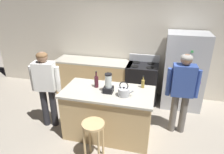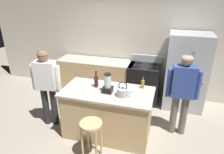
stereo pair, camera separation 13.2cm
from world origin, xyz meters
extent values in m
plane|color=#9E9384|center=(0.00, 0.00, 0.00)|extent=(14.00, 14.00, 0.00)
cube|color=beige|center=(0.00, 1.95, 1.35)|extent=(8.00, 0.10, 2.70)
cube|color=tan|center=(0.00, 0.00, 0.45)|extent=(1.60, 0.78, 0.90)
cube|color=#B2AD9E|center=(0.00, 0.00, 0.92)|extent=(1.66, 0.84, 0.04)
cube|color=tan|center=(-0.80, 1.55, 0.45)|extent=(2.00, 0.64, 0.90)
cube|color=#B2AD9E|center=(-0.80, 1.55, 0.92)|extent=(2.00, 0.64, 0.04)
cube|color=#B7BABF|center=(1.42, 1.50, 0.89)|extent=(0.90, 0.70, 1.78)
cylinder|color=#B7BABF|center=(1.38, 1.13, 0.98)|extent=(0.02, 0.02, 0.80)
cylinder|color=#B7BABF|center=(1.46, 1.13, 0.98)|extent=(0.02, 0.02, 0.80)
cube|color=#3FB259|center=(1.40, 1.15, 1.33)|extent=(0.05, 0.01, 0.05)
cube|color=#3FB259|center=(1.48, 1.15, 1.46)|extent=(0.05, 0.01, 0.05)
cube|color=purple|center=(1.73, 1.15, 0.79)|extent=(0.05, 0.01, 0.05)
cube|color=black|center=(0.47, 1.52, 0.47)|extent=(0.76, 0.64, 0.94)
cube|color=black|center=(0.47, 1.20, 0.42)|extent=(0.60, 0.01, 0.24)
cube|color=#B7BABF|center=(0.47, 1.81, 1.03)|extent=(0.76, 0.06, 0.18)
cylinder|color=black|center=(0.29, 1.37, 0.95)|extent=(0.18, 0.18, 0.01)
cylinder|color=black|center=(0.65, 1.37, 0.95)|extent=(0.18, 0.18, 0.01)
cylinder|color=black|center=(0.29, 1.67, 0.95)|extent=(0.18, 0.18, 0.01)
cylinder|color=black|center=(0.65, 1.67, 0.95)|extent=(0.18, 0.18, 0.01)
cylinder|color=#26262B|center=(-1.33, -0.03, 0.42)|extent=(0.15, 0.15, 0.83)
cylinder|color=#26262B|center=(-1.15, 0.00, 0.42)|extent=(0.15, 0.15, 0.83)
cube|color=white|center=(-1.24, -0.02, 1.11)|extent=(0.43, 0.28, 0.56)
cylinder|color=white|center=(-1.49, -0.06, 1.06)|extent=(0.10, 0.10, 0.50)
cylinder|color=white|center=(-1.00, 0.02, 1.06)|extent=(0.10, 0.10, 0.50)
sphere|color=#8C664C|center=(-1.24, -0.02, 1.49)|extent=(0.23, 0.23, 0.20)
ellipsoid|color=brown|center=(-1.24, -0.02, 1.52)|extent=(0.24, 0.24, 0.12)
cylinder|color=#66605B|center=(1.39, 0.42, 0.41)|extent=(0.14, 0.14, 0.81)
cylinder|color=#66605B|center=(1.21, 0.41, 0.41)|extent=(0.14, 0.14, 0.81)
cube|color=#334C99|center=(1.30, 0.42, 1.11)|extent=(0.41, 0.24, 0.60)
cylinder|color=#334C99|center=(1.55, 0.43, 1.06)|extent=(0.09, 0.09, 0.54)
cylinder|color=#334C99|center=(1.05, 0.41, 1.06)|extent=(0.09, 0.09, 0.54)
sphere|color=#8C664C|center=(1.30, 0.42, 1.51)|extent=(0.21, 0.21, 0.20)
ellipsoid|color=gray|center=(1.30, 0.42, 1.55)|extent=(0.22, 0.22, 0.12)
cylinder|color=tan|center=(-0.06, -0.68, 0.70)|extent=(0.36, 0.36, 0.04)
cylinder|color=tan|center=(-0.17, -0.80, 0.34)|extent=(0.04, 0.04, 0.68)
cylinder|color=tan|center=(0.06, -0.80, 0.34)|extent=(0.04, 0.04, 0.68)
cylinder|color=tan|center=(-0.17, -0.56, 0.34)|extent=(0.04, 0.04, 0.68)
cylinder|color=tan|center=(0.06, -0.56, 0.34)|extent=(0.04, 0.04, 0.68)
cube|color=black|center=(0.02, -0.04, 0.99)|extent=(0.17, 0.17, 0.10)
cylinder|color=silver|center=(0.02, -0.04, 1.16)|extent=(0.12, 0.12, 0.23)
cylinder|color=black|center=(0.02, -0.04, 1.29)|extent=(0.12, 0.12, 0.02)
cylinder|color=olive|center=(0.59, 0.29, 1.02)|extent=(0.06, 0.06, 0.15)
cylinder|color=olive|center=(0.59, 0.29, 1.13)|extent=(0.02, 0.02, 0.07)
cylinder|color=black|center=(0.59, 0.29, 1.17)|extent=(0.03, 0.03, 0.02)
cylinder|color=#471923|center=(-0.25, 0.10, 1.05)|extent=(0.08, 0.08, 0.21)
cylinder|color=#471923|center=(-0.25, 0.10, 1.20)|extent=(0.03, 0.03, 0.09)
cylinder|color=black|center=(-0.25, 0.10, 1.25)|extent=(0.03, 0.03, 0.02)
cylinder|color=#B7BABF|center=(0.31, -0.10, 1.01)|extent=(0.20, 0.20, 0.14)
sphere|color=black|center=(0.31, -0.10, 1.10)|extent=(0.03, 0.03, 0.03)
cylinder|color=#B7BABF|center=(0.44, -0.10, 1.03)|extent=(0.09, 0.03, 0.08)
torus|color=black|center=(0.31, -0.10, 1.13)|extent=(0.16, 0.02, 0.16)
camera|label=1|loc=(0.85, -3.08, 2.61)|focal=31.99mm
camera|label=2|loc=(0.98, -3.05, 2.61)|focal=31.99mm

